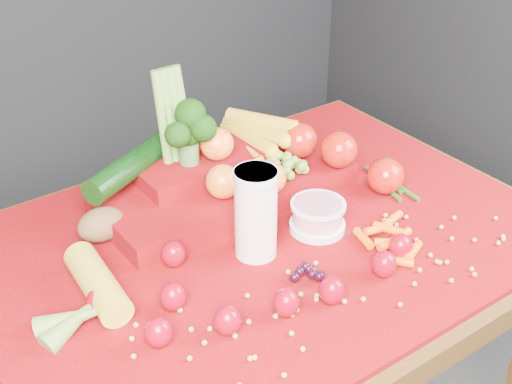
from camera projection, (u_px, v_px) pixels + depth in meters
table at (262, 281)px, 1.40m from camera, size 1.10×0.80×0.75m
red_cloth at (262, 239)px, 1.35m from camera, size 1.05×0.75×0.01m
milk_glass at (256, 210)px, 1.25m from camera, size 0.08×0.08×0.17m
yogurt_bowl at (318, 215)px, 1.35m from camera, size 0.11×0.11×0.06m
strawberry_scatter at (251, 287)px, 1.17m from camera, size 0.54×0.28×0.05m
dark_grape_cluster at (310, 275)px, 1.22m from camera, size 0.06×0.05×0.03m
soybean_scatter at (332, 289)px, 1.20m from camera, size 0.84×0.24×0.01m
corn_ear at (85, 306)px, 1.14m from camera, size 0.19×0.24×0.06m
potato at (102, 224)px, 1.32m from camera, size 0.09×0.07×0.06m
baby_carrot_pile at (394, 238)px, 1.31m from camera, size 0.17×0.18×0.03m
green_bean_pile at (386, 185)px, 1.49m from camera, size 0.14×0.12×0.01m
produce_mound at (233, 170)px, 1.44m from camera, size 0.60×0.37×0.27m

